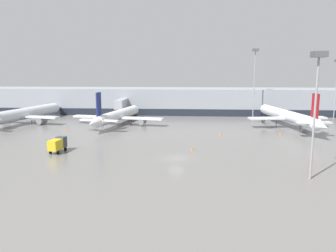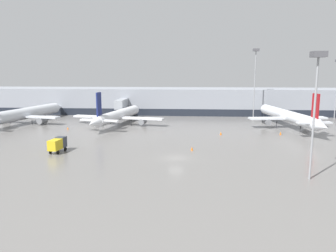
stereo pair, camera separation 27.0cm
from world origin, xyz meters
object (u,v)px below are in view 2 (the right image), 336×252
traffic_cone_2 (221,133)px  parked_jet_0 (117,116)px  parked_jet_2 (23,114)px  apron_light_mast_0 (317,79)px  apron_light_mast_1 (255,65)px  parked_jet_1 (288,116)px  service_truck_1 (57,144)px  traffic_cone_4 (281,133)px  traffic_cone_3 (192,149)px  traffic_cone_1 (68,128)px

traffic_cone_2 → parked_jet_0: bearing=155.5°
parked_jet_0 → parked_jet_2: bearing=99.8°
apron_light_mast_0 → apron_light_mast_1: apron_light_mast_1 is taller
parked_jet_1 → service_truck_1: parked_jet_1 is taller
service_truck_1 → apron_light_mast_1: 66.90m
traffic_cone_2 → traffic_cone_4: 14.45m
parked_jet_0 → apron_light_mast_0: apron_light_mast_0 is taller
parked_jet_1 → parked_jet_0: bearing=79.6°
parked_jet_0 → traffic_cone_3: parked_jet_0 is taller
traffic_cone_3 → apron_light_mast_1: bearing=65.7°
service_truck_1 → traffic_cone_4: service_truck_1 is taller
parked_jet_1 → traffic_cone_3: parked_jet_1 is taller
service_truck_1 → traffic_cone_3: bearing=-74.8°
parked_jet_2 → traffic_cone_4: (70.59, -11.95, -2.37)m
parked_jet_0 → parked_jet_2: (-28.10, 0.32, 0.10)m
traffic_cone_1 → apron_light_mast_1: (52.38, 22.78, 16.66)m
parked_jet_0 → traffic_cone_1: bearing=135.0°
parked_jet_1 → parked_jet_2: bearing=79.9°
traffic_cone_4 → service_truck_1: bearing=-156.3°
apron_light_mast_0 → apron_light_mast_1: 59.69m
traffic_cone_1 → traffic_cone_2: bearing=-6.9°
parked_jet_0 → service_truck_1: parked_jet_0 is taller
parked_jet_1 → parked_jet_2: parked_jet_1 is taller
parked_jet_0 → traffic_cone_3: 35.82m
traffic_cone_2 → apron_light_mast_1: (12.72, 27.61, 16.59)m
service_truck_1 → traffic_cone_2: (32.36, 19.38, -1.26)m
traffic_cone_2 → traffic_cone_3: traffic_cone_2 is taller
parked_jet_0 → parked_jet_1: size_ratio=0.88×
parked_jet_0 → service_truck_1: 32.45m
traffic_cone_3 → parked_jet_0: bearing=126.2°
traffic_cone_3 → apron_light_mast_1: 50.70m
parked_jet_2 → traffic_cone_2: size_ratio=53.06×
parked_jet_2 → traffic_cone_1: parked_jet_2 is taller
parked_jet_1 → traffic_cone_2: size_ratio=51.64×
traffic_cone_1 → traffic_cone_4: bearing=-3.9°
parked_jet_1 → traffic_cone_4: size_ratio=48.33×
traffic_cone_3 → traffic_cone_1: bearing=147.4°
apron_light_mast_0 → traffic_cone_2: bearing=107.0°
traffic_cone_3 → traffic_cone_4: traffic_cone_4 is taller
parked_jet_2 → apron_light_mast_0: (65.95, -45.04, 11.38)m
traffic_cone_2 → traffic_cone_4: bearing=4.5°
traffic_cone_3 → apron_light_mast_0: size_ratio=0.04×
parked_jet_0 → parked_jet_1: bearing=-81.1°
traffic_cone_3 → traffic_cone_4: size_ratio=0.90×
parked_jet_1 → traffic_cone_3: (-25.89, -27.55, -2.81)m
traffic_cone_2 → parked_jet_1: bearing=31.2°
parked_jet_1 → traffic_cone_1: 59.03m
parked_jet_2 → traffic_cone_1: bearing=-105.8°
apron_light_mast_0 → service_truck_1: bearing=163.4°
parked_jet_1 → traffic_cone_1: size_ratio=63.62×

